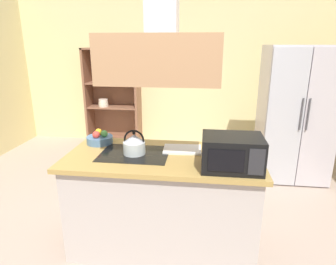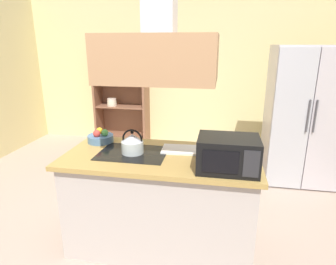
# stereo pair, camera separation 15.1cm
# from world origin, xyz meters

# --- Properties ---
(ground_plane) EXTENTS (7.80, 7.80, 0.00)m
(ground_plane) POSITION_xyz_m (0.00, 0.00, 0.00)
(ground_plane) COLOR tan
(wall_back) EXTENTS (6.00, 0.12, 2.70)m
(wall_back) POSITION_xyz_m (0.00, 3.00, 1.35)
(wall_back) COLOR beige
(wall_back) RESTS_ON ground
(kitchen_island) EXTENTS (1.69, 0.82, 0.90)m
(kitchen_island) POSITION_xyz_m (0.14, -0.05, 0.45)
(kitchen_island) COLOR #B2A8A0
(kitchen_island) RESTS_ON ground
(range_hood) EXTENTS (0.90, 0.70, 1.16)m
(range_hood) POSITION_xyz_m (0.14, -0.05, 1.82)
(range_hood) COLOR #AF8055
(refrigerator) EXTENTS (0.90, 0.77, 1.82)m
(refrigerator) POSITION_xyz_m (1.71, 1.67, 0.91)
(refrigerator) COLOR #BDB5BA
(refrigerator) RESTS_ON ground
(dish_cabinet) EXTENTS (0.98, 0.40, 1.76)m
(dish_cabinet) POSITION_xyz_m (-1.20, 2.78, 0.78)
(dish_cabinet) COLOR brown
(dish_cabinet) RESTS_ON ground
(kettle) EXTENTS (0.20, 0.20, 0.22)m
(kettle) POSITION_xyz_m (-0.12, -0.05, 0.99)
(kettle) COLOR #B6C3C2
(kettle) RESTS_ON kitchen_island
(cutting_board) EXTENTS (0.35, 0.26, 0.02)m
(cutting_board) POSITION_xyz_m (0.29, 0.10, 0.91)
(cutting_board) COLOR white
(cutting_board) RESTS_ON kitchen_island
(microwave) EXTENTS (0.46, 0.35, 0.26)m
(microwave) POSITION_xyz_m (0.70, -0.25, 1.03)
(microwave) COLOR black
(microwave) RESTS_ON kitchen_island
(fruit_bowl) EXTENTS (0.25, 0.25, 0.14)m
(fruit_bowl) POSITION_xyz_m (-0.52, 0.19, 0.95)
(fruit_bowl) COLOR #4C7299
(fruit_bowl) RESTS_ON kitchen_island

